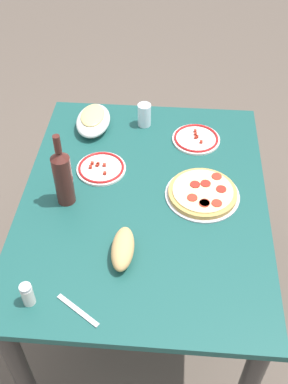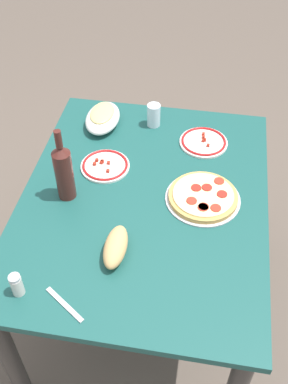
% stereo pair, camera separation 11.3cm
% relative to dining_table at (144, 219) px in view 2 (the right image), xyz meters
% --- Properties ---
extents(ground_plane, '(8.00, 8.00, 0.00)m').
position_rel_dining_table_xyz_m(ground_plane, '(0.00, 0.00, -0.63)').
color(ground_plane, brown).
rests_on(ground_plane, ground).
extents(dining_table, '(1.22, 0.95, 0.76)m').
position_rel_dining_table_xyz_m(dining_table, '(0.00, 0.00, 0.00)').
color(dining_table, '#194C47').
rests_on(dining_table, ground).
extents(pepperoni_pizza, '(0.29, 0.29, 0.03)m').
position_rel_dining_table_xyz_m(pepperoni_pizza, '(0.03, -0.23, 0.14)').
color(pepperoni_pizza, '#B7B7BC').
rests_on(pepperoni_pizza, dining_table).
extents(baked_pasta_dish, '(0.24, 0.15, 0.08)m').
position_rel_dining_table_xyz_m(baked_pasta_dish, '(0.43, 0.26, 0.17)').
color(baked_pasta_dish, white).
rests_on(baked_pasta_dish, dining_table).
extents(wine_bottle, '(0.07, 0.07, 0.31)m').
position_rel_dining_table_xyz_m(wine_bottle, '(-0.04, 0.30, 0.25)').
color(wine_bottle, '#471E19').
rests_on(wine_bottle, dining_table).
extents(water_glass, '(0.06, 0.06, 0.11)m').
position_rel_dining_table_xyz_m(water_glass, '(0.46, 0.04, 0.18)').
color(water_glass, silver).
rests_on(water_glass, dining_table).
extents(side_plate_near, '(0.20, 0.20, 0.02)m').
position_rel_dining_table_xyz_m(side_plate_near, '(0.14, 0.19, 0.13)').
color(side_plate_near, white).
rests_on(side_plate_near, dining_table).
extents(side_plate_far, '(0.21, 0.21, 0.02)m').
position_rel_dining_table_xyz_m(side_plate_far, '(0.37, -0.20, 0.13)').
color(side_plate_far, white).
rests_on(side_plate_far, dining_table).
extents(bread_loaf, '(0.18, 0.08, 0.07)m').
position_rel_dining_table_xyz_m(bread_loaf, '(-0.28, 0.05, 0.16)').
color(bread_loaf, tan).
rests_on(bread_loaf, dining_table).
extents(spice_shaker, '(0.04, 0.04, 0.09)m').
position_rel_dining_table_xyz_m(spice_shaker, '(-0.49, 0.33, 0.17)').
color(spice_shaker, silver).
rests_on(spice_shaker, dining_table).
extents(fork_left, '(0.11, 0.15, 0.00)m').
position_rel_dining_table_xyz_m(fork_left, '(-0.51, 0.17, 0.13)').
color(fork_left, '#B7B7BC').
rests_on(fork_left, dining_table).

